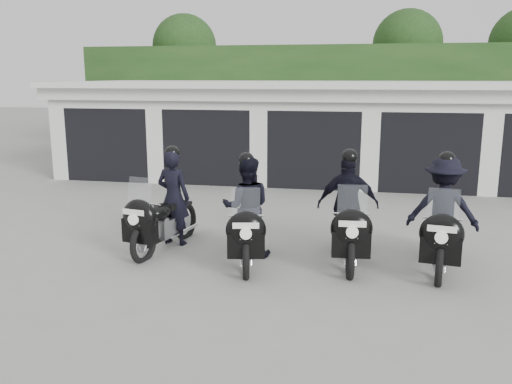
% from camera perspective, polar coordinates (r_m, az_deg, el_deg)
% --- Properties ---
extents(ground, '(80.00, 80.00, 0.00)m').
position_cam_1_polar(ground, '(10.16, 3.17, -5.96)').
color(ground, gray).
rests_on(ground, ground).
extents(garage_block, '(16.40, 6.80, 2.96)m').
position_cam_1_polar(garage_block, '(17.76, 6.82, 6.50)').
color(garage_block, white).
rests_on(garage_block, ground).
extents(background_vegetation, '(20.00, 3.90, 5.80)m').
position_cam_1_polar(background_vegetation, '(22.51, 8.82, 11.06)').
color(background_vegetation, '#173613').
rests_on(background_vegetation, ground).
extents(police_bike_a, '(0.93, 2.21, 1.95)m').
position_cam_1_polar(police_bike_a, '(10.10, -9.54, -1.67)').
color(police_bike_a, black).
rests_on(police_bike_a, ground).
extents(police_bike_b, '(1.06, 2.18, 1.92)m').
position_cam_1_polar(police_bike_b, '(9.36, -1.01, -2.36)').
color(police_bike_b, black).
rests_on(police_bike_b, ground).
extents(police_bike_c, '(1.12, 2.27, 1.98)m').
position_cam_1_polar(police_bike_c, '(9.52, 9.69, -2.12)').
color(police_bike_c, black).
rests_on(police_bike_c, ground).
extents(police_bike_d, '(1.27, 2.27, 1.98)m').
position_cam_1_polar(police_bike_d, '(9.58, 19.05, -2.48)').
color(police_bike_d, black).
rests_on(police_bike_d, ground).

